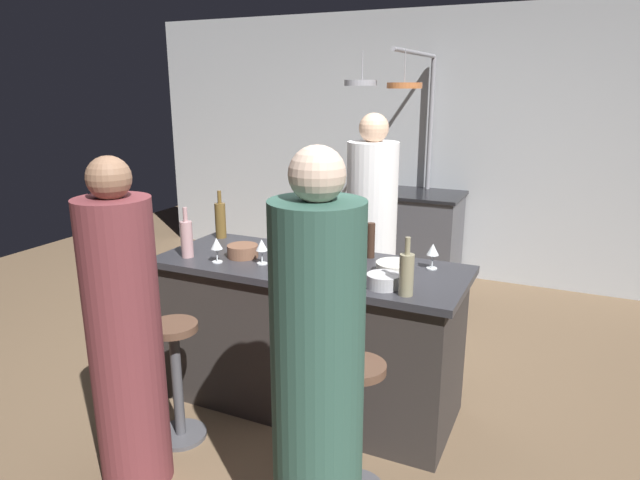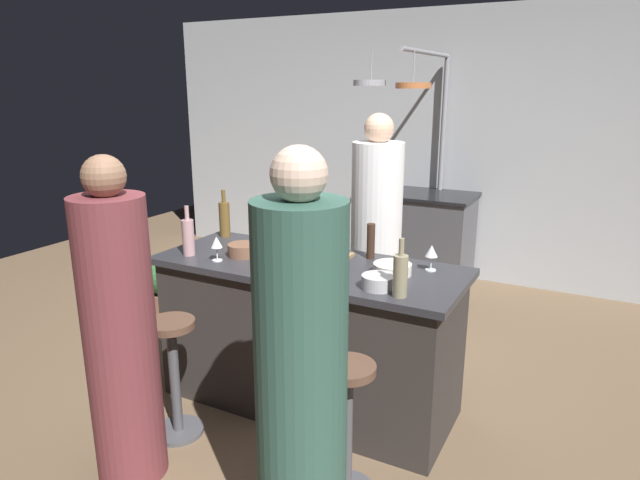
# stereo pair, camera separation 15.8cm
# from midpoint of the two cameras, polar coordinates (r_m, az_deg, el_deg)

# --- Properties ---
(ground_plane) EXTENTS (9.00, 9.00, 0.00)m
(ground_plane) POSITION_cam_midpoint_polar(r_m,az_deg,el_deg) (3.58, 0.15, -16.22)
(ground_plane) COLOR brown
(back_wall) EXTENTS (6.40, 0.16, 2.60)m
(back_wall) POSITION_cam_midpoint_polar(r_m,az_deg,el_deg) (5.75, 13.59, 9.28)
(back_wall) COLOR #B2B7BC
(back_wall) RESTS_ON ground_plane
(kitchen_island) EXTENTS (1.80, 0.72, 0.90)m
(kitchen_island) POSITION_cam_midpoint_polar(r_m,az_deg,el_deg) (3.36, 0.16, -9.65)
(kitchen_island) COLOR #332D2B
(kitchen_island) RESTS_ON ground_plane
(stove_range) EXTENTS (0.80, 0.64, 0.89)m
(stove_range) POSITION_cam_midpoint_polar(r_m,az_deg,el_deg) (5.53, 11.99, 0.11)
(stove_range) COLOR #47474C
(stove_range) RESTS_ON ground_plane
(chef) EXTENTS (0.36, 0.36, 1.71)m
(chef) POSITION_cam_midpoint_polar(r_m,az_deg,el_deg) (4.02, 6.86, -0.33)
(chef) COLOR white
(chef) RESTS_ON ground_plane
(bar_stool_right) EXTENTS (0.28, 0.28, 0.68)m
(bar_stool_right) POSITION_cam_midpoint_polar(r_m,az_deg,el_deg) (2.71, 4.51, -18.33)
(bar_stool_right) COLOR #4C4C51
(bar_stool_right) RESTS_ON ground_plane
(guest_right) EXTENTS (0.36, 0.36, 1.69)m
(guest_right) POSITION_cam_midpoint_polar(r_m,az_deg,el_deg) (2.20, 0.16, -14.43)
(guest_right) COLOR #33594C
(guest_right) RESTS_ON ground_plane
(bar_stool_left) EXTENTS (0.28, 0.28, 0.68)m
(bar_stool_left) POSITION_cam_midpoint_polar(r_m,az_deg,el_deg) (3.20, -13.33, -13.08)
(bar_stool_left) COLOR #4C4C51
(bar_stool_left) RESTS_ON ground_plane
(guest_left) EXTENTS (0.34, 0.34, 1.60)m
(guest_left) POSITION_cam_midpoint_polar(r_m,az_deg,el_deg) (2.80, -18.26, -9.38)
(guest_left) COLOR brown
(guest_left) RESTS_ON ground_plane
(overhead_pot_rack) EXTENTS (0.62, 1.29, 2.17)m
(overhead_pot_rack) POSITION_cam_midpoint_polar(r_m,az_deg,el_deg) (4.96, 10.71, 12.57)
(overhead_pot_rack) COLOR gray
(overhead_pot_rack) RESTS_ON ground_plane
(potted_plant) EXTENTS (0.36, 0.36, 0.52)m
(potted_plant) POSITION_cam_midpoint_polar(r_m,az_deg,el_deg) (4.93, -14.84, -3.80)
(potted_plant) COLOR brown
(potted_plant) RESTS_ON ground_plane
(cutting_board) EXTENTS (0.32, 0.22, 0.02)m
(cutting_board) POSITION_cam_midpoint_polar(r_m,az_deg,el_deg) (3.31, 1.65, -1.59)
(cutting_board) COLOR #997047
(cutting_board) RESTS_ON kitchen_island
(pepper_mill) EXTENTS (0.05, 0.05, 0.21)m
(pepper_mill) POSITION_cam_midpoint_polar(r_m,az_deg,el_deg) (3.28, 6.60, -0.12)
(pepper_mill) COLOR #382319
(pepper_mill) RESTS_ON kitchen_island
(wine_bottle_white) EXTENTS (0.07, 0.07, 0.29)m
(wine_bottle_white) POSITION_cam_midpoint_polar(r_m,az_deg,el_deg) (2.70, 9.90, -3.54)
(wine_bottle_white) COLOR gray
(wine_bottle_white) RESTS_ON kitchen_island
(wine_bottle_rose) EXTENTS (0.07, 0.07, 0.30)m
(wine_bottle_rose) POSITION_cam_midpoint_polar(r_m,az_deg,el_deg) (3.39, -12.06, 0.36)
(wine_bottle_rose) COLOR #B78C8E
(wine_bottle_rose) RESTS_ON kitchen_island
(wine_bottle_dark) EXTENTS (0.07, 0.07, 0.30)m
(wine_bottle_dark) POSITION_cam_midpoint_polar(r_m,az_deg,el_deg) (3.06, 3.31, -0.96)
(wine_bottle_dark) COLOR black
(wine_bottle_dark) RESTS_ON kitchen_island
(wine_bottle_amber) EXTENTS (0.07, 0.07, 0.32)m
(wine_bottle_amber) POSITION_cam_midpoint_polar(r_m,az_deg,el_deg) (3.78, -8.59, 2.20)
(wine_bottle_amber) COLOR brown
(wine_bottle_amber) RESTS_ON kitchen_island
(wine_glass_near_left_guest) EXTENTS (0.07, 0.07, 0.15)m
(wine_glass_near_left_guest) POSITION_cam_midpoint_polar(r_m,az_deg,el_deg) (3.25, -9.20, -0.36)
(wine_glass_near_left_guest) COLOR silver
(wine_glass_near_left_guest) RESTS_ON kitchen_island
(wine_glass_near_right_guest) EXTENTS (0.07, 0.07, 0.15)m
(wine_glass_near_right_guest) POSITION_cam_midpoint_polar(r_m,az_deg,el_deg) (3.11, 12.79, -1.25)
(wine_glass_near_right_guest) COLOR silver
(wine_glass_near_right_guest) RESTS_ON kitchen_island
(wine_glass_by_chef) EXTENTS (0.07, 0.07, 0.15)m
(wine_glass_by_chef) POSITION_cam_midpoint_polar(r_m,az_deg,el_deg) (3.18, -4.69, -0.57)
(wine_glass_by_chef) COLOR silver
(wine_glass_by_chef) RESTS_ON kitchen_island
(mixing_bowl_ceramic) EXTENTS (0.21, 0.21, 0.06)m
(mixing_bowl_ceramic) POSITION_cam_midpoint_polar(r_m,az_deg,el_deg) (3.04, 8.90, -2.95)
(mixing_bowl_ceramic) COLOR silver
(mixing_bowl_ceramic) RESTS_ON kitchen_island
(mixing_bowl_wooden) EXTENTS (0.18, 0.18, 0.07)m
(mixing_bowl_wooden) POSITION_cam_midpoint_polar(r_m,az_deg,el_deg) (3.34, -6.55, -1.03)
(mixing_bowl_wooden) COLOR brown
(mixing_bowl_wooden) RESTS_ON kitchen_island
(mixing_bowl_steel) EXTENTS (0.17, 0.17, 0.07)m
(mixing_bowl_steel) POSITION_cam_midpoint_polar(r_m,az_deg,el_deg) (2.82, 7.59, -4.29)
(mixing_bowl_steel) COLOR #B7B7BC
(mixing_bowl_steel) RESTS_ON kitchen_island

